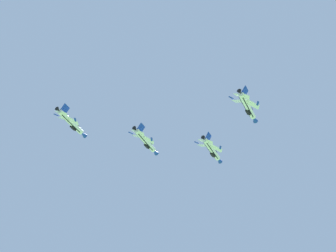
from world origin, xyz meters
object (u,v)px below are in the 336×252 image
fighter_jet_lead (212,150)px  fighter_jet_left_wing (146,141)px  fighter_jet_right_wing (247,106)px  fighter_jet_left_outer (71,123)px

fighter_jet_lead → fighter_jet_left_wing: fighter_jet_left_wing is taller
fighter_jet_right_wing → fighter_jet_left_outer: fighter_jet_left_outer is taller
fighter_jet_left_outer → fighter_jet_left_wing: bearing=41.0°
fighter_jet_lead → fighter_jet_left_outer: size_ratio=1.00×
fighter_jet_left_wing → fighter_jet_left_outer: 24.73m
fighter_jet_lead → fighter_jet_left_outer: fighter_jet_left_outer is taller
fighter_jet_left_wing → fighter_jet_right_wing: fighter_jet_right_wing is taller
fighter_jet_left_wing → fighter_jet_right_wing: (32.00, -15.23, 1.21)m
fighter_jet_left_wing → fighter_jet_left_outer: (-23.53, -7.16, 2.55)m
fighter_jet_right_wing → fighter_jet_left_outer: 56.13m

